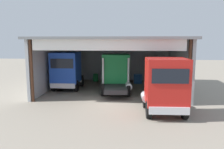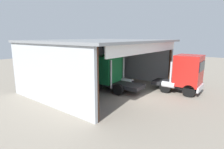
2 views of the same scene
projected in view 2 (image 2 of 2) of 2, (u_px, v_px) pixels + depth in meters
ground_plane at (144, 98)px, 16.26m from camera, size 80.00×80.00×0.00m
workshop_shed at (94, 55)px, 19.22m from camera, size 12.90×11.08×5.00m
truck_blue_center_left_bay at (70, 79)px, 15.25m from camera, size 2.60×5.20×3.62m
truck_green_right_bay at (110, 72)px, 18.67m from camera, size 2.86×5.22×3.45m
truck_red_center_bay at (185, 73)px, 17.52m from camera, size 2.73×4.62×3.65m
oil_drum at (57, 83)px, 19.99m from camera, size 0.58×0.58×0.86m
tool_cart at (94, 76)px, 23.18m from camera, size 0.90×0.60×1.00m
traffic_cone at (172, 87)px, 19.00m from camera, size 0.36×0.36×0.56m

